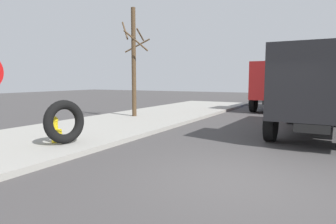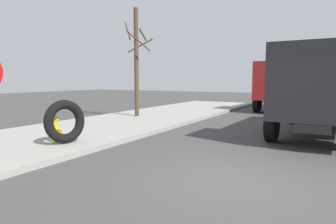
{
  "view_description": "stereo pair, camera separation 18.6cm",
  "coord_description": "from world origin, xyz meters",
  "px_view_note": "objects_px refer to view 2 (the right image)",
  "views": [
    {
      "loc": [
        -5.65,
        -1.52,
        1.97
      ],
      "look_at": [
        2.2,
        2.72,
        1.0
      ],
      "focal_mm": 32.03,
      "sensor_mm": 36.0,
      "label": 1
    },
    {
      "loc": [
        -5.56,
        -1.69,
        1.97
      ],
      "look_at": [
        2.2,
        2.72,
        1.0
      ],
      "focal_mm": 32.03,
      "sensor_mm": 36.0,
      "label": 2
    }
  ],
  "objects_px": {
    "fire_hydrant": "(55,128)",
    "dump_truck_gray": "(323,90)",
    "dump_truck_orange": "(306,84)",
    "dump_truck_yellow": "(325,83)",
    "dump_truck_blue": "(286,85)",
    "bare_tree": "(136,60)",
    "loose_tire": "(65,121)"
  },
  "relations": [
    {
      "from": "dump_truck_yellow",
      "to": "fire_hydrant",
      "type": "bearing_deg",
      "value": 169.72
    },
    {
      "from": "dump_truck_blue",
      "to": "dump_truck_yellow",
      "type": "xyz_separation_m",
      "value": [
        17.17,
        -1.54,
        0.0
      ]
    },
    {
      "from": "dump_truck_orange",
      "to": "dump_truck_yellow",
      "type": "relative_size",
      "value": 1.01
    },
    {
      "from": "dump_truck_blue",
      "to": "dump_truck_yellow",
      "type": "bearing_deg",
      "value": -5.13
    },
    {
      "from": "dump_truck_blue",
      "to": "bare_tree",
      "type": "bearing_deg",
      "value": 144.56
    },
    {
      "from": "fire_hydrant",
      "to": "dump_truck_gray",
      "type": "bearing_deg",
      "value": -47.83
    },
    {
      "from": "bare_tree",
      "to": "loose_tire",
      "type": "bearing_deg",
      "value": -162.48
    },
    {
      "from": "fire_hydrant",
      "to": "loose_tire",
      "type": "relative_size",
      "value": 0.62
    },
    {
      "from": "dump_truck_gray",
      "to": "dump_truck_yellow",
      "type": "distance_m",
      "value": 25.77
    },
    {
      "from": "fire_hydrant",
      "to": "loose_tire",
      "type": "distance_m",
      "value": 0.43
    },
    {
      "from": "dump_truck_yellow",
      "to": "dump_truck_gray",
      "type": "bearing_deg",
      "value": -178.03
    },
    {
      "from": "dump_truck_gray",
      "to": "dump_truck_blue",
      "type": "relative_size",
      "value": 0.99
    },
    {
      "from": "fire_hydrant",
      "to": "dump_truck_orange",
      "type": "xyz_separation_m",
      "value": [
        23.18,
        -4.59,
        1.05
      ]
    },
    {
      "from": "dump_truck_orange",
      "to": "bare_tree",
      "type": "distance_m",
      "value": 17.97
    },
    {
      "from": "dump_truck_gray",
      "to": "dump_truck_yellow",
      "type": "bearing_deg",
      "value": 1.97
    },
    {
      "from": "dump_truck_blue",
      "to": "dump_truck_gray",
      "type": "bearing_deg",
      "value": -164.23
    },
    {
      "from": "bare_tree",
      "to": "dump_truck_orange",
      "type": "bearing_deg",
      "value": -20.31
    },
    {
      "from": "dump_truck_orange",
      "to": "fire_hydrant",
      "type": "bearing_deg",
      "value": 168.81
    },
    {
      "from": "dump_truck_blue",
      "to": "dump_truck_orange",
      "type": "bearing_deg",
      "value": -2.46
    },
    {
      "from": "fire_hydrant",
      "to": "dump_truck_orange",
      "type": "height_order",
      "value": "dump_truck_orange"
    },
    {
      "from": "dump_truck_gray",
      "to": "dump_truck_blue",
      "type": "xyz_separation_m",
      "value": [
        8.58,
        2.42,
        0.0
      ]
    },
    {
      "from": "loose_tire",
      "to": "dump_truck_orange",
      "type": "distance_m",
      "value": 23.54
    },
    {
      "from": "dump_truck_orange",
      "to": "bare_tree",
      "type": "height_order",
      "value": "bare_tree"
    },
    {
      "from": "dump_truck_orange",
      "to": "dump_truck_yellow",
      "type": "height_order",
      "value": "same"
    },
    {
      "from": "fire_hydrant",
      "to": "bare_tree",
      "type": "bearing_deg",
      "value": 14.38
    },
    {
      "from": "bare_tree",
      "to": "dump_truck_blue",
      "type": "bearing_deg",
      "value": -35.44
    },
    {
      "from": "fire_hydrant",
      "to": "dump_truck_blue",
      "type": "relative_size",
      "value": 0.11
    },
    {
      "from": "loose_tire",
      "to": "dump_truck_orange",
      "type": "height_order",
      "value": "dump_truck_orange"
    },
    {
      "from": "loose_tire",
      "to": "dump_truck_blue",
      "type": "xyz_separation_m",
      "value": [
        14.56,
        -3.85,
        0.83
      ]
    },
    {
      "from": "loose_tire",
      "to": "bare_tree",
      "type": "bearing_deg",
      "value": 17.52
    },
    {
      "from": "fire_hydrant",
      "to": "dump_truck_orange",
      "type": "relative_size",
      "value": 0.11
    },
    {
      "from": "dump_truck_blue",
      "to": "dump_truck_orange",
      "type": "relative_size",
      "value": 1.0
    }
  ]
}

